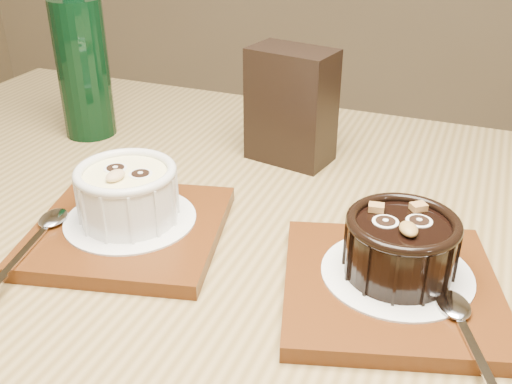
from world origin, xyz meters
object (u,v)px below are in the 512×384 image
Objects in this scene: tray_left at (129,230)px; ramekin_dark at (401,243)px; green_bottle at (82,63)px; ramekin_white at (127,191)px; tray_right at (391,288)px; table at (260,317)px; condiment_stand at (291,106)px.

tray_left is 1.89× the size of ramekin_dark.
ramekin_dark is 0.37× the size of green_bottle.
green_bottle reaches higher than ramekin_white.
ramekin_dark is at bearing 4.99° from ramekin_white.
tray_right is (0.26, -0.02, 0.00)m from tray_left.
green_bottle is (-0.17, 0.23, 0.09)m from tray_left.
tray_left is 1.83× the size of ramekin_white.
green_bottle is (-0.17, 0.22, 0.05)m from ramekin_white.
condiment_stand is (-0.02, 0.20, 0.16)m from table.
ramekin_white reaches higher than tray_right.
ramekin_white is 0.26m from ramekin_dark.
condiment_stand is at bearing 63.65° from tray_left.
tray_left is 0.26m from tray_right.
tray_right is 0.04m from ramekin_dark.
condiment_stand reaches higher than ramekin_white.
green_bottle is at bearing 149.75° from tray_right.
ramekin_white is at bearing 173.54° from tray_right.
green_bottle reaches higher than ramekin_dark.
condiment_stand is (-0.15, 0.25, 0.06)m from tray_right.
condiment_stand is at bearing 120.77° from tray_right.
tray_right is at bearing -126.55° from ramekin_dark.
ramekin_white is 0.70× the size of condiment_stand.
tray_left is at bearing -170.27° from table.
tray_left is 1.00× the size of tray_right.
green_bottle is (-0.28, 0.00, 0.03)m from condiment_stand.
tray_right is at bearing -30.25° from green_bottle.
ramekin_dark reaches higher than table.
green_bottle is at bearing 127.06° from tray_left.
tray_left is 0.30m from green_bottle.
ramekin_dark reaches higher than tray_right.
tray_right is (0.26, -0.03, -0.04)m from ramekin_white.
ramekin_white is 1.04× the size of ramekin_dark.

